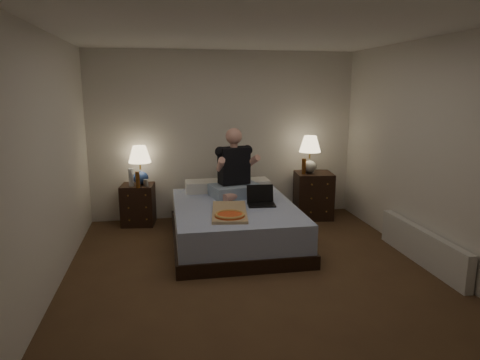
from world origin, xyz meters
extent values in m
cube|color=brown|center=(0.00, 0.00, 0.00)|extent=(4.00, 4.50, 0.00)
cube|color=white|center=(0.00, 0.00, 2.50)|extent=(4.00, 4.50, 0.00)
cube|color=silver|center=(0.00, 2.25, 1.25)|extent=(4.00, 0.00, 2.50)
cube|color=silver|center=(0.00, -2.25, 1.25)|extent=(4.00, 0.00, 2.50)
cube|color=silver|center=(-2.00, 0.00, 1.25)|extent=(0.00, 4.50, 2.50)
cube|color=silver|center=(2.00, 0.00, 1.25)|extent=(0.00, 4.50, 2.50)
cube|color=#5E76BC|center=(-0.05, 1.04, 0.25)|extent=(1.51, 2.01, 0.50)
cube|color=black|center=(-1.30, 2.02, 0.30)|extent=(0.50, 0.46, 0.59)
cube|color=black|center=(1.32, 1.90, 0.35)|extent=(0.59, 0.54, 0.70)
cylinder|color=silver|center=(-1.38, 1.95, 0.72)|extent=(0.07, 0.07, 0.25)
cylinder|color=#A2A29D|center=(-1.17, 1.90, 0.64)|extent=(0.07, 0.07, 0.10)
cylinder|color=#63350E|center=(-1.28, 1.83, 0.71)|extent=(0.06, 0.06, 0.23)
cylinder|color=#532B0B|center=(1.13, 1.84, 0.82)|extent=(0.06, 0.06, 0.23)
cube|color=silver|center=(1.93, -0.01, 0.20)|extent=(0.10, 1.60, 0.40)
camera|label=1|loc=(-0.91, -4.14, 1.96)|focal=32.00mm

